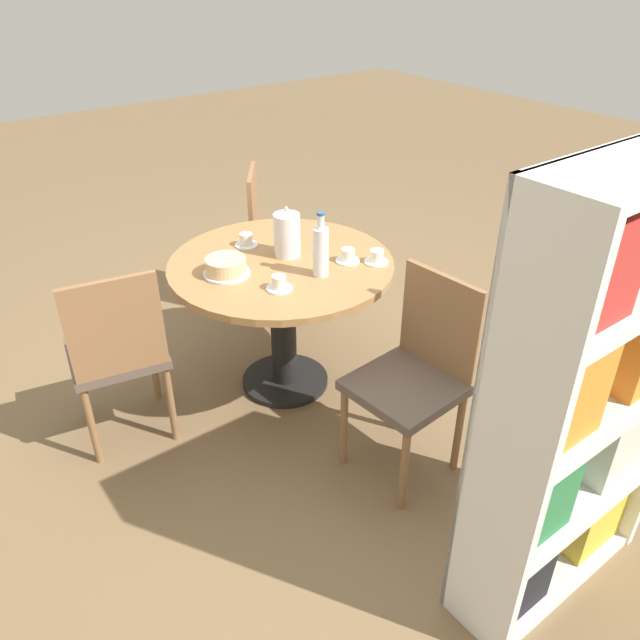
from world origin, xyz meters
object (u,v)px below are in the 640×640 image
object	(u,v)px
chair_c	(117,351)
cup_d	(377,258)
water_bottle	(321,250)
cake_main	(226,267)
chair_a	(415,372)
chair_b	(276,237)
bookshelf	(580,408)
cup_b	(279,284)
cup_c	(246,241)
coffee_pot	(287,233)
cup_a	(348,256)

from	to	relation	value
chair_c	cup_d	xyz separation A→B (m)	(-1.20, 0.39, 0.27)
water_bottle	cake_main	xyz separation A→B (m)	(0.35, -0.27, -0.09)
chair_a	chair_b	distance (m)	1.57
chair_c	bookshelf	distance (m)	1.93
bookshelf	water_bottle	distance (m)	1.33
chair_b	bookshelf	size ratio (longest dim) A/B	0.57
cup_b	cup_c	bearing A→B (deg)	-104.45
chair_a	cake_main	world-z (taller)	chair_a
chair_a	cup_b	distance (m)	0.72
cup_c	cup_d	xyz separation A→B (m)	(-0.40, 0.55, 0.00)
cup_b	cup_d	size ratio (longest dim) A/B	1.00
cup_b	coffee_pot	bearing A→B (deg)	-130.51
chair_c	water_bottle	bearing A→B (deg)	171.04
coffee_pot	cup_c	bearing A→B (deg)	-64.05
chair_a	cup_a	distance (m)	0.70
water_bottle	cup_a	size ratio (longest dim) A/B	2.62
water_bottle	chair_a	bearing A→B (deg)	95.46
bookshelf	water_bottle	bearing A→B (deg)	91.74
chair_a	cup_c	distance (m)	1.13
chair_b	cake_main	bearing A→B (deg)	169.11
bookshelf	cup_b	world-z (taller)	bookshelf
coffee_pot	cup_a	distance (m)	0.32
water_bottle	cake_main	distance (m)	0.45
cake_main	cup_d	size ratio (longest dim) A/B	1.85
chair_c	cup_b	size ratio (longest dim) A/B	7.70
chair_c	cup_c	world-z (taller)	chair_c
chair_c	cup_a	size ratio (longest dim) A/B	7.70
cake_main	water_bottle	bearing A→B (deg)	142.30
cup_d	coffee_pot	bearing A→B (deg)	-48.25
water_bottle	cake_main	bearing A→B (deg)	-37.70
chair_a	bookshelf	distance (m)	0.79
cup_c	cup_d	distance (m)	0.68
coffee_pot	water_bottle	xyz separation A→B (m)	(-0.00, 0.27, 0.01)
cup_b	cup_c	world-z (taller)	same
cake_main	cup_a	xyz separation A→B (m)	(-0.54, 0.24, -0.01)
cake_main	cup_b	xyz separation A→B (m)	(-0.12, 0.27, -0.01)
cup_a	cup_c	size ratio (longest dim) A/B	1.00
chair_c	cup_b	distance (m)	0.79
cake_main	cup_a	distance (m)	0.59
water_bottle	cup_d	size ratio (longest dim) A/B	2.62
water_bottle	cup_a	bearing A→B (deg)	-169.82
chair_a	cup_d	distance (m)	0.65
chair_c	cup_a	xyz separation A→B (m)	(-1.09, 0.30, 0.27)
chair_a	cup_d	world-z (taller)	chair_a
chair_b	cup_d	xyz separation A→B (m)	(0.07, 1.00, 0.27)
cake_main	coffee_pot	bearing A→B (deg)	-179.45
chair_b	cup_b	xyz separation A→B (m)	(0.60, 0.94, 0.27)
cup_a	cup_b	distance (m)	0.43
coffee_pot	water_bottle	distance (m)	0.27
cup_d	water_bottle	bearing A→B (deg)	-11.20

